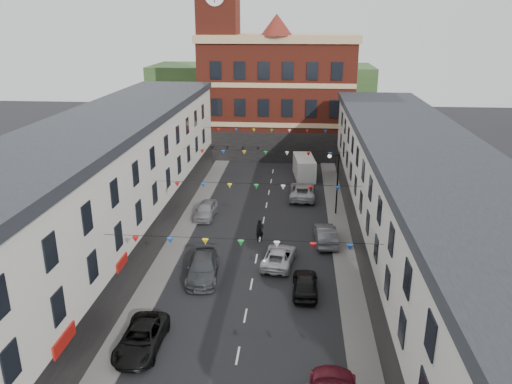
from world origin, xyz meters
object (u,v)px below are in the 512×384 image
(car_right_e, at_px, (325,235))
(car_right_f, at_px, (302,191))
(car_left_d, at_px, (203,268))
(moving_car, at_px, (279,256))
(white_van, at_px, (304,167))
(car_left_e, at_px, (206,210))
(car_left_c, at_px, (141,338))
(pedestrian, at_px, (260,231))
(street_lamp, at_px, (335,176))
(car_right_d, at_px, (305,283))

(car_right_e, relative_size, car_right_f, 0.82)
(car_left_d, bearing_deg, moving_car, 19.45)
(car_right_e, relative_size, white_van, 0.83)
(car_left_e, bearing_deg, white_van, 57.57)
(car_left_c, distance_m, car_left_e, 20.10)
(moving_car, relative_size, white_van, 0.85)
(car_left_e, xyz_separation_m, pedestrian, (5.51, -4.95, 0.21))
(street_lamp, bearing_deg, white_van, 103.05)
(car_left_c, height_order, car_right_d, car_right_d)
(street_lamp, relative_size, car_right_e, 1.29)
(car_right_d, height_order, pedestrian, pedestrian)
(car_right_d, distance_m, white_van, 26.72)
(moving_car, bearing_deg, car_left_e, -43.45)
(street_lamp, xyz_separation_m, white_van, (-2.75, 11.87, -2.67))
(car_right_e, relative_size, pedestrian, 2.43)
(car_left_c, height_order, car_right_f, car_right_f)
(street_lamp, bearing_deg, car_left_e, -171.82)
(car_left_c, height_order, white_van, white_van)
(pedestrian, bearing_deg, car_left_e, 115.51)
(car_left_e, bearing_deg, car_right_f, 36.46)
(car_right_d, bearing_deg, car_left_c, 37.00)
(car_left_c, xyz_separation_m, car_right_d, (9.27, 6.98, 0.04))
(street_lamp, xyz_separation_m, pedestrian, (-6.54, -6.68, -2.95))
(car_left_e, distance_m, pedestrian, 7.41)
(car_right_d, distance_m, car_right_e, 8.43)
(car_right_f, relative_size, moving_car, 1.19)
(car_left_d, distance_m, car_left_e, 11.71)
(street_lamp, height_order, moving_car, street_lamp)
(street_lamp, distance_m, pedestrian, 9.80)
(car_left_d, relative_size, pedestrian, 2.79)
(white_van, height_order, pedestrian, white_van)
(car_left_c, height_order, car_left_e, car_left_e)
(car_left_d, xyz_separation_m, pedestrian, (3.61, 6.61, 0.18))
(pedestrian, bearing_deg, car_right_e, -21.66)
(car_right_e, bearing_deg, moving_car, 44.76)
(car_left_e, bearing_deg, car_left_c, -88.06)
(moving_car, bearing_deg, car_left_c, 64.19)
(car_left_e, distance_m, car_right_f, 11.05)
(white_van, bearing_deg, moving_car, -101.71)
(street_lamp, xyz_separation_m, car_left_e, (-12.05, -1.73, -3.16))
(street_lamp, bearing_deg, car_left_c, -118.90)
(car_left_c, relative_size, moving_car, 1.03)
(car_right_d, relative_size, pedestrian, 2.20)
(car_right_d, bearing_deg, car_right_f, -89.48)
(white_van, bearing_deg, street_lamp, -83.61)
(car_left_e, height_order, white_van, white_van)
(pedestrian, bearing_deg, white_van, 55.89)
(car_left_d, bearing_deg, pedestrian, 55.77)
(street_lamp, distance_m, white_van, 12.47)
(car_left_c, relative_size, pedestrian, 2.57)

